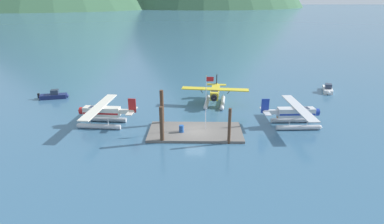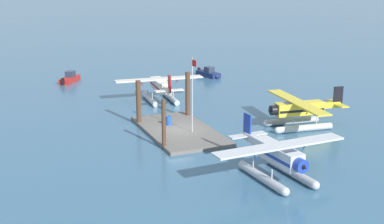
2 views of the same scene
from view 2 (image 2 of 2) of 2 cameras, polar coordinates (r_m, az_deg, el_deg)
ground_plane at (r=47.27m, az=-1.47°, el=-2.32°), size 1200.00×1200.00×0.00m
dock_platform at (r=47.23m, az=-1.47°, el=-2.15°), size 11.72×6.04×0.30m
piling_near_left at (r=49.38m, az=-6.09°, el=1.04°), size 0.49×0.49×4.45m
piling_near_right at (r=42.14m, az=-3.23°, el=-1.43°), size 0.36×0.36×4.35m
piling_far_left at (r=51.57m, az=-0.49°, el=1.93°), size 0.50×0.50×4.81m
flagpole at (r=45.13m, az=0.09°, el=2.83°), size 0.95×0.10×6.95m
fuel_drum at (r=48.48m, az=-2.68°, el=-0.97°), size 0.62×0.62×0.88m
mooring_buoy at (r=39.36m, az=11.34°, el=-5.61°), size 0.86×0.86×0.86m
seaplane_cream_port_fwd at (r=58.95m, az=-3.66°, el=2.75°), size 7.97×10.48×3.84m
seaplane_yellow_bow_right at (r=49.35m, az=12.05°, el=0.00°), size 10.49×7.95×3.84m
seaplane_silver_stbd_fwd at (r=36.62m, az=9.70°, el=-5.20°), size 7.98×10.46×3.84m
boat_red_open_sw at (r=72.12m, az=-13.71°, el=3.74°), size 4.35×3.51×1.50m
boat_navy_open_west at (r=73.79m, az=1.91°, el=4.41°), size 4.82×2.38×1.50m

